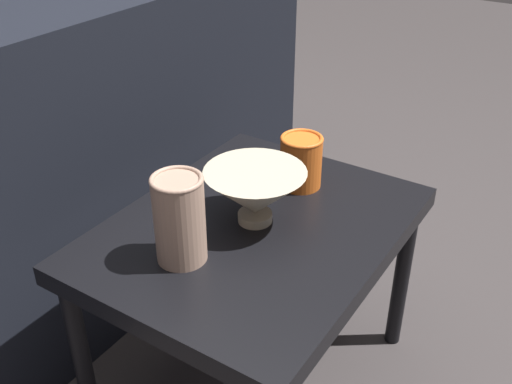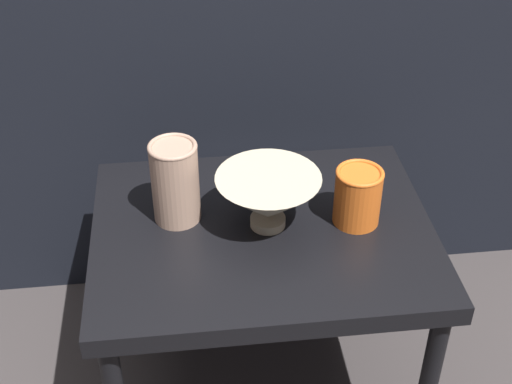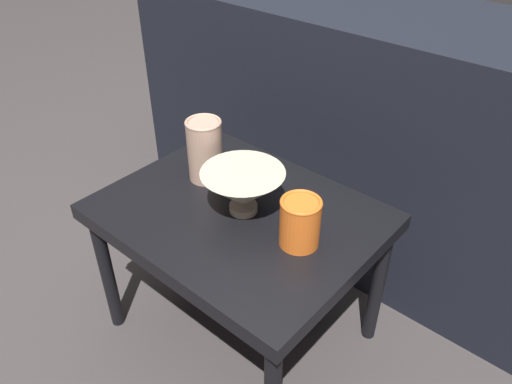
{
  "view_description": "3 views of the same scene",
  "coord_description": "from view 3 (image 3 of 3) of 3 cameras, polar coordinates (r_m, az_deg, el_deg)",
  "views": [
    {
      "loc": [
        -0.81,
        -0.53,
        1.09
      ],
      "look_at": [
        -0.0,
        -0.01,
        0.51
      ],
      "focal_mm": 42.0,
      "sensor_mm": 36.0,
      "label": 1
    },
    {
      "loc": [
        -0.14,
        -1.05,
        1.29
      ],
      "look_at": [
        -0.01,
        -0.01,
        0.52
      ],
      "focal_mm": 50.0,
      "sensor_mm": 36.0,
      "label": 2
    },
    {
      "loc": [
        0.65,
        -0.69,
        1.16
      ],
      "look_at": [
        0.04,
        0.01,
        0.5
      ],
      "focal_mm": 35.0,
      "sensor_mm": 36.0,
      "label": 3
    }
  ],
  "objects": [
    {
      "name": "ground_plane",
      "position": [
        1.5,
        -1.65,
        -15.19
      ],
      "size": [
        8.0,
        8.0,
        0.0
      ],
      "primitive_type": "plane",
      "color": "#383333"
    },
    {
      "name": "table",
      "position": [
        1.23,
        -1.95,
        -3.86
      ],
      "size": [
        0.65,
        0.51,
        0.43
      ],
      "color": "black",
      "rests_on": "ground_plane"
    },
    {
      "name": "couch_backdrop",
      "position": [
        1.64,
        12.42,
        6.59
      ],
      "size": [
        1.54,
        0.5,
        0.78
      ],
      "color": "black",
      "rests_on": "ground_plane"
    },
    {
      "name": "bowl",
      "position": [
        1.16,
        -1.49,
        0.32
      ],
      "size": [
        0.2,
        0.2,
        0.11
      ],
      "color": "#B2A88E",
      "rests_on": "table"
    },
    {
      "name": "vase_textured_left",
      "position": [
        1.28,
        -5.86,
        4.88
      ],
      "size": [
        0.09,
        0.09,
        0.17
      ],
      "color": "tan",
      "rests_on": "table"
    },
    {
      "name": "vase_colorful_right",
      "position": [
        1.08,
        5.12,
        -3.33
      ],
      "size": [
        0.09,
        0.09,
        0.12
      ],
      "color": "orange",
      "rests_on": "table"
    }
  ]
}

